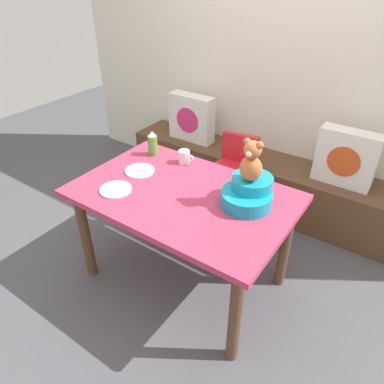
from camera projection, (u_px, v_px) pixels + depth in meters
name	position (u px, v px, depth m)	size (l,w,h in m)	color
ground_plane	(184.00, 277.00, 2.60)	(8.00, 8.00, 0.00)	#4C4C51
back_wall	(287.00, 54.00, 2.89)	(4.40, 0.10, 2.60)	silver
window_bench	(258.00, 180.00, 3.29)	(2.60, 0.44, 0.46)	brown
pillow_floral_left	(192.00, 118.00, 3.38)	(0.44, 0.15, 0.44)	white
pillow_floral_right	(346.00, 158.00, 2.70)	(0.44, 0.15, 0.44)	white
dining_table	(183.00, 206.00, 2.25)	(1.35, 0.87, 0.74)	#B73351
highchair	(233.00, 171.00, 2.85)	(0.35, 0.48, 0.79)	red
infant_seat_teal	(248.00, 193.00, 2.06)	(0.30, 0.33, 0.16)	#128FAA
teddy_bear	(251.00, 162.00, 1.94)	(0.13, 0.12, 0.25)	#B76839
ketchup_bottle	(153.00, 144.00, 2.57)	(0.07, 0.07, 0.18)	#4C8C33
coffee_mug	(184.00, 157.00, 2.49)	(0.12, 0.08, 0.09)	silver
dinner_plate_near	(116.00, 190.00, 2.21)	(0.20, 0.20, 0.01)	white
dinner_plate_far	(140.00, 171.00, 2.41)	(0.20, 0.20, 0.01)	white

